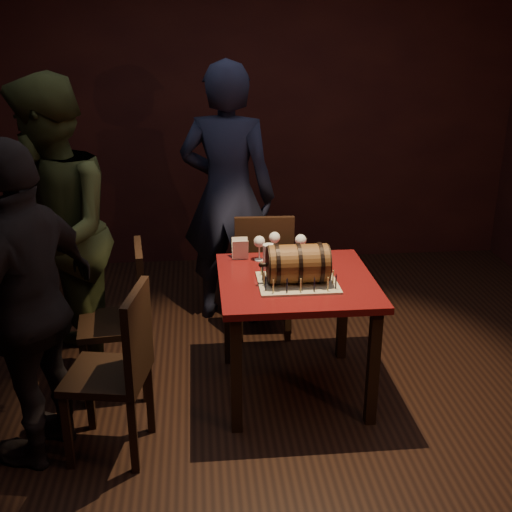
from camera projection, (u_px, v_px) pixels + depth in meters
name	position (u px, v px, depth m)	size (l,w,h in m)	color
room_shell	(269.00, 178.00, 3.31)	(5.04, 5.04, 2.80)	black
pub_table	(296.00, 296.00, 3.77)	(0.90, 0.90, 0.75)	#4B0C0E
cake_board	(298.00, 283.00, 3.65)	(0.45, 0.35, 0.01)	#ACA38B
barrel_cake	(298.00, 264.00, 3.61)	(0.40, 0.24, 0.24)	brown
birthday_candles	(298.00, 275.00, 3.64)	(0.40, 0.30, 0.09)	#D9CF81
wine_glass_left	(259.00, 243.00, 3.96)	(0.07, 0.07, 0.16)	silver
wine_glass_mid	(275.00, 239.00, 4.03)	(0.07, 0.07, 0.16)	silver
wine_glass_right	(301.00, 241.00, 3.99)	(0.07, 0.07, 0.16)	silver
pint_of_ale	(269.00, 257.00, 3.86)	(0.07, 0.07, 0.15)	silver
menu_card	(240.00, 249.00, 4.00)	(0.10, 0.05, 0.13)	white
chair_back	(263.00, 268.00, 4.49)	(0.41, 0.41, 0.93)	black
chair_left_rear	(126.00, 312.00, 3.83)	(0.44, 0.44, 0.93)	black
chair_left_front	(121.00, 364.00, 3.26)	(0.47, 0.47, 0.93)	black
person_back	(228.00, 196.00, 4.64)	(0.70, 0.46, 1.92)	black
person_left_rear	(53.00, 235.00, 3.85)	(0.92, 0.72, 1.89)	#373E1F
person_left_front	(29.00, 307.00, 3.16)	(0.98, 0.41, 1.68)	black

